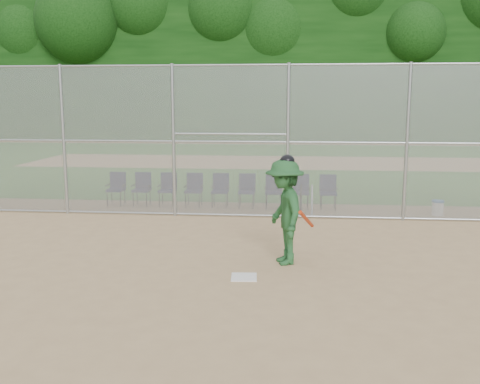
# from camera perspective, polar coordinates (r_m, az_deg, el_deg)

# --- Properties ---
(ground) EXTENTS (100.00, 100.00, 0.00)m
(ground) POSITION_cam_1_polar(r_m,az_deg,el_deg) (9.42, -1.47, -9.18)
(ground) COLOR tan
(ground) RESTS_ON ground
(grass_strip) EXTENTS (100.00, 100.00, 0.00)m
(grass_strip) POSITION_cam_1_polar(r_m,az_deg,el_deg) (27.04, 3.15, 3.21)
(grass_strip) COLOR #28631D
(grass_strip) RESTS_ON ground
(dirt_patch_far) EXTENTS (24.00, 24.00, 0.00)m
(dirt_patch_far) POSITION_cam_1_polar(r_m,az_deg,el_deg) (27.04, 3.15, 3.22)
(dirt_patch_far) COLOR tan
(dirt_patch_far) RESTS_ON ground
(backstop_fence) EXTENTS (16.09, 0.09, 4.00)m
(backstop_fence) POSITION_cam_1_polar(r_m,az_deg,el_deg) (13.92, 0.99, 5.66)
(backstop_fence) COLOR gray
(backstop_fence) RESTS_ON ground
(treeline) EXTENTS (81.00, 60.00, 11.00)m
(treeline) POSITION_cam_1_polar(r_m,az_deg,el_deg) (28.97, 3.42, 14.52)
(treeline) COLOR black
(treeline) RESTS_ON ground
(home_plate) EXTENTS (0.47, 0.47, 0.02)m
(home_plate) POSITION_cam_1_polar(r_m,az_deg,el_deg) (9.44, 0.43, -9.06)
(home_plate) COLOR silver
(home_plate) RESTS_ON ground
(batter_at_plate) EXTENTS (1.09, 1.50, 2.07)m
(batter_at_plate) POSITION_cam_1_polar(r_m,az_deg,el_deg) (10.05, 4.77, -2.07)
(batter_at_plate) COLOR #1E4C25
(batter_at_plate) RESTS_ON ground
(water_cooler) EXTENTS (0.32, 0.32, 0.41)m
(water_cooler) POSITION_cam_1_polar(r_m,az_deg,el_deg) (15.36, 20.33, -1.58)
(water_cooler) COLOR white
(water_cooler) RESTS_ON ground
(spare_bats) EXTENTS (0.66, 0.31, 0.84)m
(spare_bats) POSITION_cam_1_polar(r_m,az_deg,el_deg) (14.44, 6.49, -0.87)
(spare_bats) COLOR #D84C14
(spare_bats) RESTS_ON ground
(chair_0) EXTENTS (0.54, 0.52, 0.96)m
(chair_0) POSITION_cam_1_polar(r_m,az_deg,el_deg) (16.21, -13.11, 0.32)
(chair_0) COLOR #0F1438
(chair_0) RESTS_ON ground
(chair_1) EXTENTS (0.54, 0.52, 0.96)m
(chair_1) POSITION_cam_1_polar(r_m,az_deg,el_deg) (15.98, -10.47, 0.28)
(chair_1) COLOR #0F1438
(chair_1) RESTS_ON ground
(chair_2) EXTENTS (0.54, 0.52, 0.96)m
(chair_2) POSITION_cam_1_polar(r_m,az_deg,el_deg) (15.78, -7.75, 0.24)
(chair_2) COLOR #0F1438
(chair_2) RESTS_ON ground
(chair_3) EXTENTS (0.54, 0.52, 0.96)m
(chair_3) POSITION_cam_1_polar(r_m,az_deg,el_deg) (15.62, -4.98, 0.20)
(chair_3) COLOR #0F1438
(chair_3) RESTS_ON ground
(chair_4) EXTENTS (0.54, 0.52, 0.96)m
(chair_4) POSITION_cam_1_polar(r_m,az_deg,el_deg) (15.50, -2.15, 0.15)
(chair_4) COLOR #0F1438
(chair_4) RESTS_ON ground
(chair_5) EXTENTS (0.54, 0.52, 0.96)m
(chair_5) POSITION_cam_1_polar(r_m,az_deg,el_deg) (15.42, 0.71, 0.11)
(chair_5) COLOR #0F1438
(chair_5) RESTS_ON ground
(chair_6) EXTENTS (0.54, 0.52, 0.96)m
(chair_6) POSITION_cam_1_polar(r_m,az_deg,el_deg) (15.38, 3.60, 0.06)
(chair_6) COLOR #0F1438
(chair_6) RESTS_ON ground
(chair_7) EXTENTS (0.54, 0.52, 0.96)m
(chair_7) POSITION_cam_1_polar(r_m,az_deg,el_deg) (15.37, 6.50, 0.01)
(chair_7) COLOR #0F1438
(chair_7) RESTS_ON ground
(chair_8) EXTENTS (0.54, 0.52, 0.96)m
(chair_8) POSITION_cam_1_polar(r_m,az_deg,el_deg) (15.41, 9.39, -0.03)
(chair_8) COLOR #0F1438
(chair_8) RESTS_ON ground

